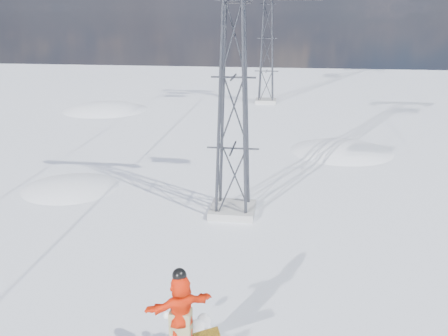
{
  "coord_description": "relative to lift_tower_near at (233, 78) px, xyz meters",
  "views": [
    {
      "loc": [
        2.94,
        -10.62,
        7.98
      ],
      "look_at": [
        1.07,
        3.34,
        3.44
      ],
      "focal_mm": 40.0,
      "sensor_mm": 36.0,
      "label": 1
    }
  ],
  "objects": [
    {
      "name": "ground",
      "position": [
        -0.8,
        -8.0,
        -5.47
      ],
      "size": [
        120.0,
        120.0,
        0.0
      ],
      "primitive_type": "plane",
      "color": "white",
      "rests_on": "ground"
    },
    {
      "name": "snow_terrain",
      "position": [
        -5.57,
        13.24,
        -15.06
      ],
      "size": [
        39.0,
        37.0,
        22.0
      ],
      "color": "white",
      "rests_on": "ground"
    },
    {
      "name": "lift_tower_near",
      "position": [
        0.0,
        0.0,
        0.0
      ],
      "size": [
        5.2,
        1.8,
        11.43
      ],
      "color": "#999999",
      "rests_on": "ground"
    },
    {
      "name": "lift_tower_far",
      "position": [
        0.0,
        25.0,
        0.0
      ],
      "size": [
        5.2,
        1.8,
        11.43
      ],
      "color": "#999999",
      "rests_on": "ground"
    }
  ]
}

